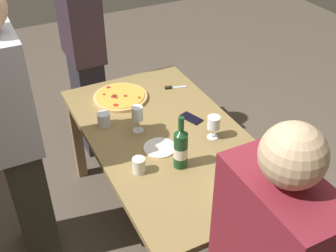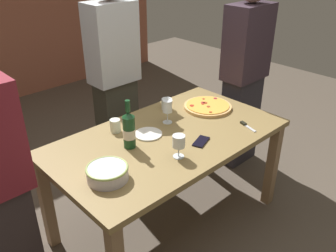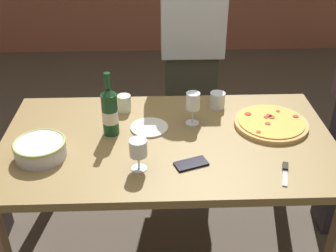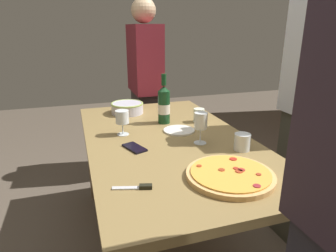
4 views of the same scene
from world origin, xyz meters
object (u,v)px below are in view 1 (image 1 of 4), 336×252
Objects in this scene: wine_glass_by_bottle at (214,124)px; cup_amber at (104,119)px; person_guest_left at (15,138)px; side_plate at (160,148)px; dining_table at (168,148)px; cell_phone at (191,118)px; serving_bowl at (240,183)px; wine_bottle at (181,148)px; wine_glass_near_pizza at (137,115)px; person_host at (84,53)px; cup_ceramic at (139,165)px; pizza_knife at (173,87)px; pizza at (120,97)px.

cup_amber is at bearing 52.69° from wine_glass_by_bottle.
cup_amber is at bearing 22.36° from person_guest_left.
dining_table is at bearing -47.80° from side_plate.
cup_amber is at bearing 140.30° from cell_phone.
side_plate is at bearing 24.79° from serving_bowl.
wine_bottle reaches higher than dining_table.
person_host reaches higher than wine_glass_near_pizza.
serving_bowl is at bearing -130.64° from cup_ceramic.
cup_amber is at bearing 109.84° from pizza_knife.
cell_phone is at bearing -95.62° from wine_glass_near_pizza.
wine_glass_near_pizza is at bearing 7.86° from person_guest_left.
wine_glass_near_pizza is at bearing 174.56° from pizza.
side_plate is at bearing 132.20° from dining_table.
side_plate is at bearing -7.89° from person_guest_left.
cup_ceramic is 1.32m from person_host.
cell_phone is 0.40m from pizza_knife.
person_guest_left reaches higher than pizza.
pizza is at bearing 36.97° from person_guest_left.
dining_table is 10.23× the size of pizza_knife.
pizza_knife is (0.40, -0.07, 0.00)m from cell_phone.
pizza_knife is at bearing -24.15° from wine_bottle.
person_host reaches higher than cell_phone.
person_guest_left reaches higher than pizza_knife.
cup_ceramic is at bearing 76.85° from wine_bottle.
wine_bottle reaches higher than wine_glass_by_bottle.
wine_glass_near_pizza reaches higher than side_plate.
serving_bowl is at bearing -159.30° from wine_glass_near_pizza.
pizza_knife is at bearing 27.53° from person_guest_left.
serving_bowl is 0.68m from cell_phone.
cell_phone is (0.37, -0.27, -0.12)m from wine_bottle.
wine_bottle is at bearing -176.99° from pizza.
cup_amber is 0.43m from side_plate.
serving_bowl is 2.59× the size of cup_ceramic.
wine_bottle is 2.05× the size of pizza_knife.
wine_glass_near_pizza is at bearing -22.43° from cup_ceramic.
dining_table is 0.33m from wine_glass_by_bottle.
person_guest_left reaches higher than person_host.
wine_bottle is 0.48m from cell_phone.
wine_bottle reaches higher than cell_phone.
wine_glass_by_bottle is 0.08× the size of person_guest_left.
wine_glass_near_pizza is at bearing 11.15° from wine_bottle.
cell_phone is 0.92× the size of pizza_knife.
cell_phone is 1.07m from person_host.
dining_table is 0.90m from person_guest_left.
wine_glass_near_pizza reaches higher than serving_bowl.
cup_amber is 0.05× the size of person_host.
person_guest_left is (0.05, 0.70, 0.03)m from wine_glass_near_pizza.
cup_ceramic is at bearing 125.38° from side_plate.
cup_amber is at bearing 23.91° from wine_bottle.
cup_ceramic is (-0.22, 0.29, 0.14)m from dining_table.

